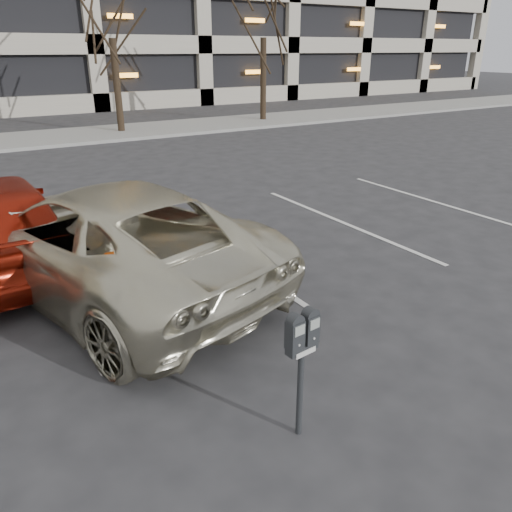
% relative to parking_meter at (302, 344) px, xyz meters
% --- Properties ---
extents(ground, '(140.00, 140.00, 0.00)m').
position_rel_parking_meter_xyz_m(ground, '(0.14, 2.12, -0.96)').
color(ground, '#28282B').
rests_on(ground, ground).
extents(sidewalk, '(80.00, 4.00, 0.12)m').
position_rel_parking_meter_xyz_m(sidewalk, '(0.14, 18.12, -0.90)').
color(sidewalk, gray).
rests_on(sidewalk, ground).
extents(stall_lines, '(16.90, 5.20, 0.00)m').
position_rel_parking_meter_xyz_m(stall_lines, '(-1.26, 4.42, -0.95)').
color(stall_lines, silver).
rests_on(stall_lines, ground).
extents(parking_meter, '(0.33, 0.16, 1.25)m').
position_rel_parking_meter_xyz_m(parking_meter, '(0.00, 0.00, 0.00)').
color(parking_meter, black).
rests_on(parking_meter, ground).
extents(suv_silver, '(4.05, 6.16, 1.58)m').
position_rel_parking_meter_xyz_m(suv_silver, '(-0.58, 3.91, -0.17)').
color(suv_silver, beige).
rests_on(suv_silver, ground).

